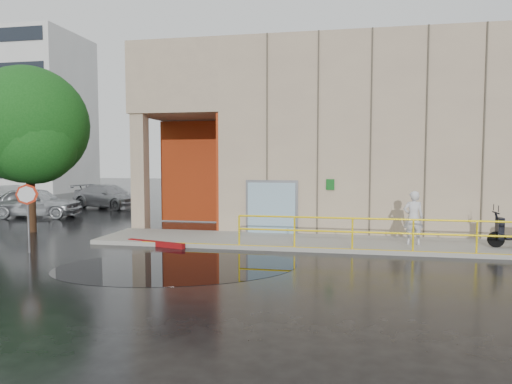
% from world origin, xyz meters
% --- Properties ---
extents(ground, '(120.00, 120.00, 0.00)m').
position_xyz_m(ground, '(0.00, 0.00, 0.00)').
color(ground, black).
rests_on(ground, ground).
extents(sidewalk, '(20.00, 3.00, 0.15)m').
position_xyz_m(sidewalk, '(4.00, 4.50, 0.07)').
color(sidewalk, gray).
rests_on(sidewalk, ground).
extents(building, '(20.00, 10.17, 8.00)m').
position_xyz_m(building, '(5.10, 10.98, 4.21)').
color(building, tan).
rests_on(building, ground).
extents(guardrail, '(9.56, 0.06, 1.03)m').
position_xyz_m(guardrail, '(4.25, 3.15, 0.68)').
color(guardrail, yellow).
rests_on(guardrail, sidewalk).
extents(distant_building, '(12.00, 8.08, 15.00)m').
position_xyz_m(distant_building, '(-28.00, 27.98, 7.50)').
color(distant_building, silver).
rests_on(distant_building, ground).
extents(person, '(0.67, 0.44, 1.85)m').
position_xyz_m(person, '(5.37, 4.32, 1.07)').
color(person, silver).
rests_on(person, sidewalk).
extents(stop_sign, '(0.52, 0.51, 2.27)m').
position_xyz_m(stop_sign, '(-7.14, 1.21, 1.68)').
color(stop_sign, slate).
rests_on(stop_sign, ground).
extents(red_curb, '(2.36, 0.83, 0.18)m').
position_xyz_m(red_curb, '(-3.52, 3.10, 0.09)').
color(red_curb, maroon).
rests_on(red_curb, ground).
extents(puddle, '(7.91, 6.22, 0.01)m').
position_xyz_m(puddle, '(-1.66, 0.29, 0.00)').
color(puddle, black).
rests_on(puddle, ground).
extents(car_a, '(4.95, 2.57, 1.61)m').
position_xyz_m(car_a, '(-13.10, 9.63, 0.80)').
color(car_a, silver).
rests_on(car_a, ground).
extents(car_b, '(4.82, 3.20, 1.50)m').
position_xyz_m(car_b, '(-17.03, 12.48, 0.75)').
color(car_b, silver).
rests_on(car_b, ground).
extents(car_c, '(5.52, 3.64, 1.49)m').
position_xyz_m(car_c, '(-11.64, 14.73, 0.74)').
color(car_c, '#999A9F').
rests_on(car_c, ground).
extents(tree_near, '(4.88, 4.88, 6.95)m').
position_xyz_m(tree_near, '(-9.84, 5.07, 4.31)').
color(tree_near, black).
rests_on(tree_near, ground).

